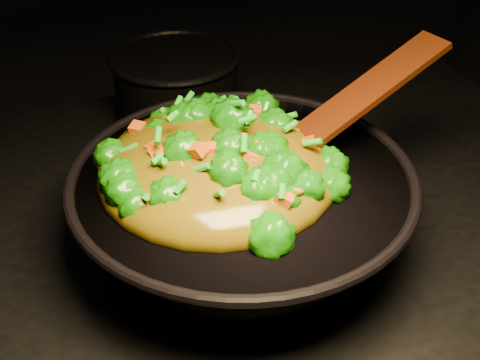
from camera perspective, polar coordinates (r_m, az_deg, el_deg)
name	(u,v)px	position (r m, az deg, el deg)	size (l,w,h in m)	color
wok	(242,212)	(0.85, 0.21, -3.08)	(0.46, 0.46, 0.13)	black
stir_fry	(217,138)	(0.78, -2.18, 4.00)	(0.32, 0.32, 0.11)	#176F07
spatula	(342,111)	(0.84, 9.61, 6.49)	(0.36, 0.05, 0.01)	#3C1006
back_pot	(177,86)	(1.18, -6.02, 8.86)	(0.24, 0.24, 0.13)	black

